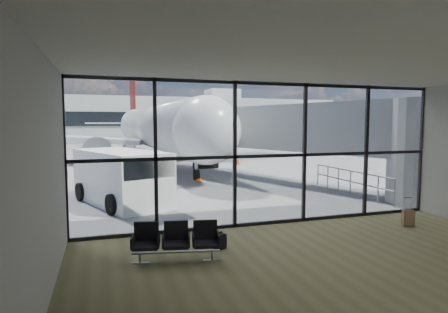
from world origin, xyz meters
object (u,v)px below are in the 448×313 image
backpack (220,241)px  mobile_stairs (51,167)px  airliner (154,128)px  seating_row (176,239)px  suitcase (408,218)px  belt_loader (127,154)px  service_van (122,177)px

backpack → mobile_stairs: size_ratio=0.13×
airliner → mobile_stairs: bearing=-132.3°
seating_row → backpack: bearing=29.5°
suitcase → airliner: 25.49m
seating_row → airliner: size_ratio=0.06×
seating_row → mobile_stairs: size_ratio=0.61×
backpack → belt_loader: (-0.92, 24.57, 0.37)m
mobile_stairs → service_van: bearing=-79.7°
mobile_stairs → suitcase: bearing=-63.9°
airliner → service_van: bearing=-103.4°
belt_loader → backpack: bearing=-70.1°
suitcase → airliner: (-4.67, 24.92, 2.54)m
service_van → mobile_stairs: (-3.85, 9.75, -0.56)m
service_van → backpack: bearing=-93.8°
airliner → mobile_stairs: 11.91m
backpack → service_van: 6.81m
suitcase → service_van: bearing=165.6°
seating_row → backpack: seating_row is taller
seating_row → airliner: 25.80m
backpack → airliner: 25.33m
suitcase → mobile_stairs: size_ratio=0.27×
belt_loader → mobile_stairs: bearing=-103.1°
seating_row → backpack: (1.21, 0.40, -0.29)m
belt_loader → mobile_stairs: 9.79m
backpack → suitcase: bearing=-20.7°
seating_row → suitcase: (7.43, 0.62, -0.23)m
backpack → airliner: bearing=63.7°
seating_row → suitcase: bearing=16.0°
suitcase → seating_row: bearing=-152.9°
seating_row → belt_loader: 24.97m
backpack → belt_loader: belt_loader is taller
service_van → mobile_stairs: 10.50m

